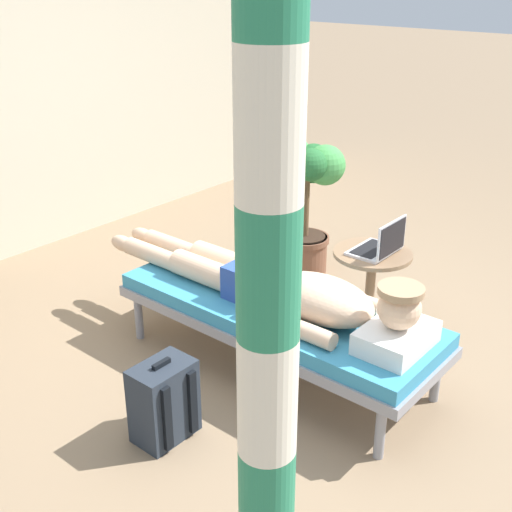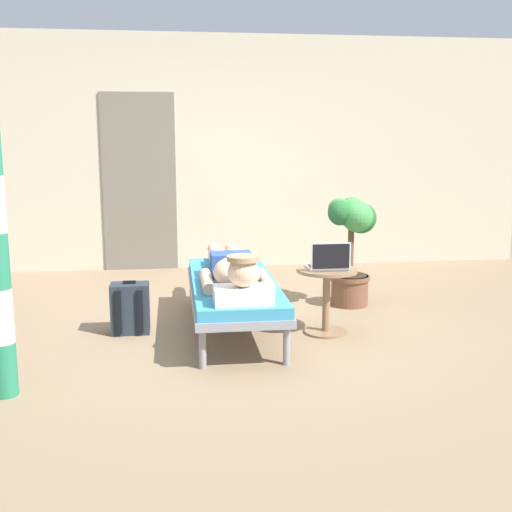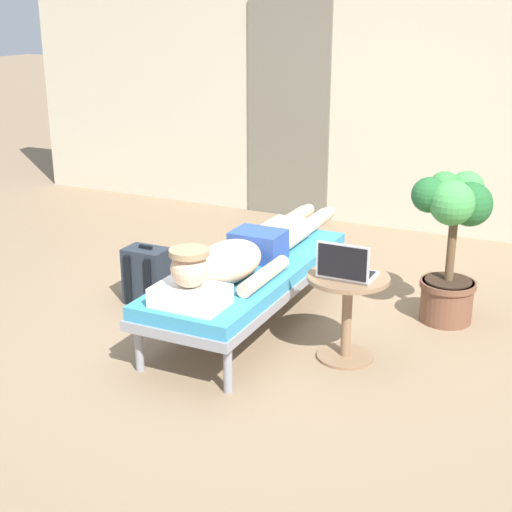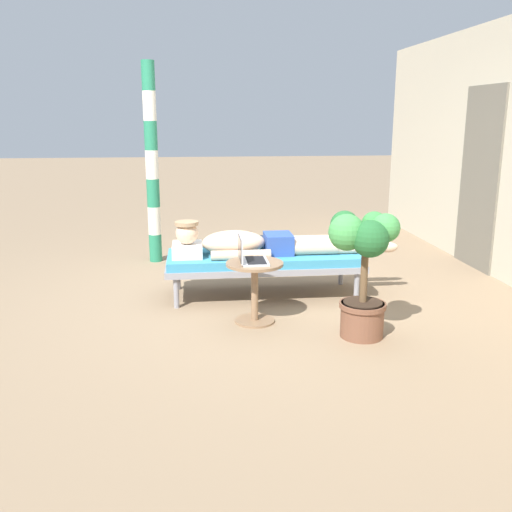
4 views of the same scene
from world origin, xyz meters
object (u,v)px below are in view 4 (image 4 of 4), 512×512
laptop (248,256)px  potted_plant (362,262)px  lounge_chair (264,261)px  porch_post (152,165)px  person_reclining (258,244)px  backpack (259,256)px  side_table (255,282)px

laptop → potted_plant: potted_plant is taller
lounge_chair → porch_post: 2.04m
laptop → porch_post: porch_post is taller
person_reclining → backpack: size_ratio=5.12×
side_table → laptop: (-0.00, -0.05, 0.23)m
laptop → porch_post: (-2.21, -0.91, 0.58)m
backpack → porch_post: (-0.67, -1.18, 0.96)m
person_reclining → backpack: (-0.82, 0.11, -0.32)m
potted_plant → backpack: bearing=-163.7°
laptop → backpack: 1.61m
lounge_chair → backpack: backpack is taller
person_reclining → potted_plant: 1.34m
porch_post → side_table: bearing=23.5°
lounge_chair → person_reclining: bearing=-90.0°
lounge_chair → side_table: side_table is taller
lounge_chair → laptop: (0.72, -0.22, 0.24)m
person_reclining → laptop: (0.72, -0.16, 0.06)m
side_table → porch_post: (-2.21, -0.96, 0.80)m
person_reclining → backpack: 0.89m
potted_plant → lounge_chair: bearing=-151.7°
lounge_chair → side_table: bearing=-13.3°
person_reclining → porch_post: size_ratio=0.94×
lounge_chair → backpack: size_ratio=4.44×
person_reclining → laptop: laptop is taller
lounge_chair → person_reclining: (-0.00, -0.06, 0.17)m
lounge_chair → side_table: size_ratio=3.60×
person_reclining → potted_plant: (1.15, 0.68, 0.10)m
porch_post → potted_plant: bearing=33.6°
side_table → porch_post: porch_post is taller
backpack → porch_post: 1.66m
potted_plant → porch_post: 3.21m
side_table → potted_plant: 0.93m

